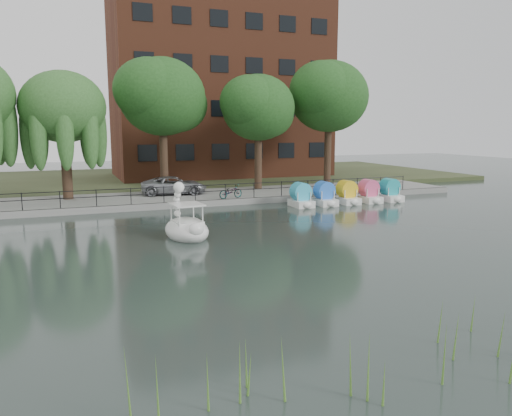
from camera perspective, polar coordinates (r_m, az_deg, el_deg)
ground_plane at (r=19.69m, az=2.93°, el=-5.57°), size 120.00×120.00×0.00m
promenade at (r=34.58m, az=-8.09°, el=1.14°), size 40.00×6.00×0.40m
kerb at (r=31.75m, az=-6.84°, el=0.44°), size 40.00×0.25×0.40m
land_strip at (r=48.22m, az=-11.99°, el=3.29°), size 60.00×22.00×0.36m
railing at (r=31.81m, az=-6.97°, el=2.17°), size 32.00×0.05×1.00m
apartment_building at (r=49.77m, az=-4.13°, el=14.24°), size 20.00×10.07×18.00m
willow_mid at (r=34.34m, az=-21.21°, el=10.68°), size 5.32×5.32×8.15m
broadleaf_center at (r=36.04m, az=-10.69°, el=12.33°), size 6.00×6.00×9.25m
broadleaf_right at (r=37.52m, az=0.26°, el=11.33°), size 5.40×5.40×8.32m
broadleaf_far at (r=41.29m, az=8.34°, el=12.46°), size 6.30×6.30×9.71m
minivan at (r=35.00m, az=-9.36°, el=2.72°), size 3.09×5.44×1.43m
bicycle at (r=32.65m, az=-2.93°, el=1.98°), size 1.01×1.82×1.00m
swan_boat at (r=23.17m, az=-7.99°, el=-2.01°), size 2.13×3.11×2.49m
pedal_boat_row at (r=33.53m, az=10.36°, el=1.53°), size 7.95×1.70×1.40m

